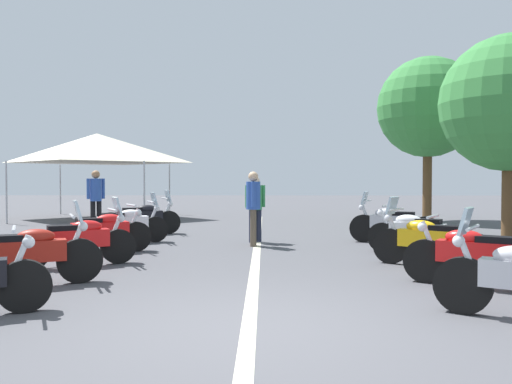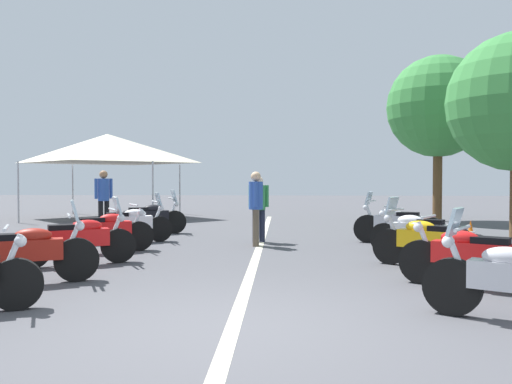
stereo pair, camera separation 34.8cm
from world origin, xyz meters
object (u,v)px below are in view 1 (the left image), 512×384
Objects in this scene: motorcycle_left_row_4 at (124,224)px; traffic_cone_0 at (466,234)px; motorcycle_right_row_4 at (393,223)px; bystander_1 at (253,202)px; event_tent at (97,148)px; motorcycle_left_row_2 at (78,240)px; motorcycle_left_row_1 at (24,254)px; motorcycle_left_row_3 at (101,232)px; roadside_tree_0 at (428,108)px; motorcycle_right_row_1 at (476,255)px; bystander_2 at (255,204)px; bystander_4 at (96,195)px; motorcycle_right_row_3 at (416,232)px; motorcycle_right_row_2 at (429,240)px; roadside_tree_1 at (510,104)px; motorcycle_left_row_5 at (142,218)px.

traffic_cone_0 is (-0.52, -7.73, -0.17)m from motorcycle_left_row_4.
motorcycle_right_row_4 is 1.17× the size of bystander_1.
event_tent reaches higher than motorcycle_left_row_4.
motorcycle_left_row_2 is 0.37× the size of event_tent.
motorcycle_left_row_1 is 4.85m from motorcycle_left_row_4.
motorcycle_left_row_3 is 0.32× the size of roadside_tree_0.
motorcycle_right_row_1 reaches higher than traffic_cone_0.
bystander_2 reaches higher than motorcycle_left_row_2.
motorcycle_right_row_1 is 12.35m from roadside_tree_0.
bystander_4 is (5.99, 1.62, 0.57)m from motorcycle_left_row_2.
bystander_4 is 0.34× the size of event_tent.
bystander_4 is (2.52, 4.63, 0.12)m from bystander_2.
motorcycle_left_row_1 reaches higher than motorcycle_right_row_3.
roadside_tree_0 reaches higher than traffic_cone_0.
motorcycle_left_row_4 is at bearing -8.05° from bystander_4.
motorcycle_right_row_1 is 1.01× the size of motorcycle_right_row_3.
roadside_tree_0 reaches higher than motorcycle_left_row_1.
bystander_2 is at bearing 1.74° from motorcycle_left_row_3.
motorcycle_left_row_2 is at bearing 108.95° from traffic_cone_0.
motorcycle_left_row_3 is at bearing 31.32° from motorcycle_right_row_3.
motorcycle_left_row_1 is 1.30× the size of bystander_2.
motorcycle_left_row_1 is at bearing 31.78° from motorcycle_right_row_1.
motorcycle_left_row_3 is 1.63m from motorcycle_left_row_4.
motorcycle_left_row_3 is at bearing -115.96° from motorcycle_left_row_4.
motorcycle_right_row_2 is at bearing -52.36° from motorcycle_left_row_4.
bystander_2 is at bearing -26.82° from motorcycle_right_row_1.
traffic_cone_0 is at bearing -28.95° from motorcycle_left_row_4.
motorcycle_left_row_4 reaches higher than motorcycle_left_row_3.
motorcycle_left_row_1 is at bearing 118.91° from traffic_cone_0.
roadside_tree_1 is 13.99m from event_tent.
roadside_tree_0 is (8.30, -2.78, 3.58)m from motorcycle_right_row_3.
roadside_tree_1 is (6.05, -3.24, 2.96)m from motorcycle_right_row_1.
motorcycle_right_row_2 is 1.13× the size of bystander_2.
event_tent is (10.64, 3.07, 2.19)m from motorcycle_left_row_2.
bystander_4 is at bearing 70.17° from traffic_cone_0.
motorcycle_right_row_1 is 0.93× the size of motorcycle_right_row_4.
motorcycle_left_row_4 is 1.26× the size of bystander_2.
bystander_4 is 11.73m from roadside_tree_0.
motorcycle_right_row_1 is (-4.80, -6.23, -0.00)m from motorcycle_left_row_4.
motorcycle_right_row_3 is 0.92× the size of motorcycle_right_row_4.
motorcycle_left_row_1 reaches higher than motorcycle_right_row_2.
motorcycle_left_row_3 is 1.06× the size of motorcycle_right_row_2.
roadside_tree_1 is at bearing -116.52° from event_tent.
roadside_tree_0 is at bearing -132.79° from bystander_1.
motorcycle_left_row_1 is at bearing -166.70° from event_tent.
motorcycle_right_row_4 is at bearing 33.71° from bystander_4.
motorcycle_left_row_5 is at bearing 65.78° from motorcycle_left_row_4.
motorcycle_left_row_2 is 0.32× the size of roadside_tree_0.
event_tent is (4.65, 1.45, 1.62)m from bystander_4.
motorcycle_left_row_1 is 8.07m from motorcycle_right_row_4.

